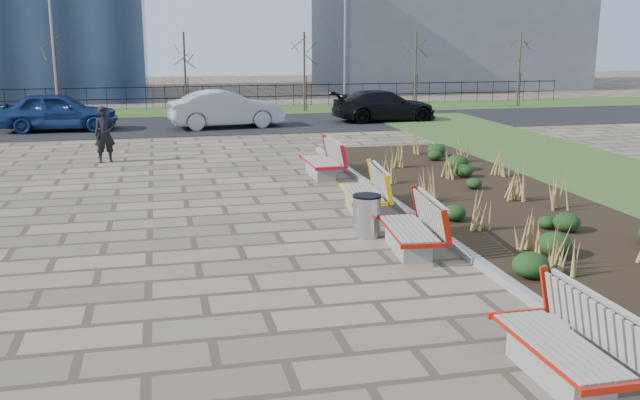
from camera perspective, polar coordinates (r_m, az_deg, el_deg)
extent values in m
plane|color=#836E5A|center=(10.52, -4.41, -8.84)|extent=(120.00, 120.00, 0.00)
cube|color=black|center=(16.98, 14.29, -0.49)|extent=(4.50, 18.00, 0.10)
cube|color=gray|center=(16.06, 6.86, -0.85)|extent=(0.16, 18.00, 0.15)
cube|color=#33511E|center=(37.89, -10.70, 6.99)|extent=(80.00, 5.00, 0.04)
cube|color=black|center=(31.94, -10.26, 5.88)|extent=(80.00, 7.00, 0.02)
cylinder|color=#B2B2B7|center=(14.15, 3.76, -1.30)|extent=(0.55, 0.55, 0.82)
imported|color=black|center=(23.26, -16.85, 5.04)|extent=(0.73, 0.57, 1.76)
imported|color=navy|center=(31.49, -20.21, 6.67)|extent=(4.77, 2.08, 1.60)
imported|color=#A5A6AC|center=(30.92, -7.51, 7.23)|extent=(4.96, 2.26, 1.58)
imported|color=black|center=(33.13, 5.16, 7.52)|extent=(4.93, 2.26, 1.40)
cube|color=slate|center=(55.92, 10.01, 14.04)|extent=(18.00, 12.00, 10.00)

